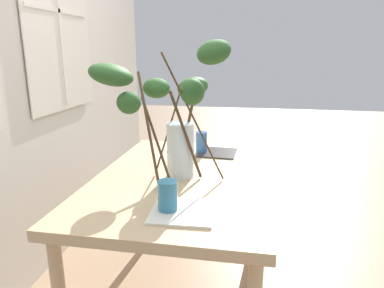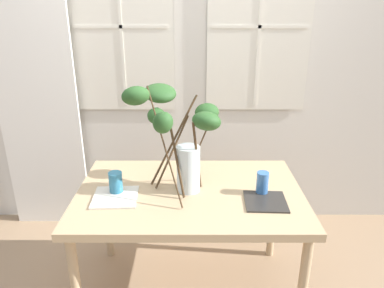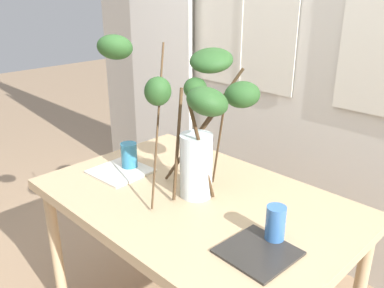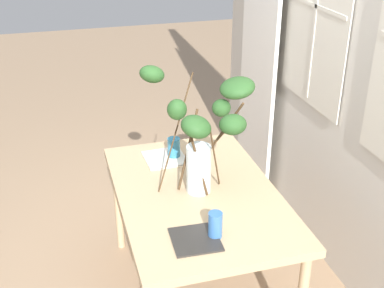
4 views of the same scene
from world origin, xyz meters
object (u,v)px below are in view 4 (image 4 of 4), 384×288
Objects in this scene: dining_table at (197,202)px; vase_with_branches at (205,127)px; drinking_glass_blue_right at (215,225)px; drinking_glass_blue_left at (174,148)px; plate_square_right at (195,239)px; plate_square_left at (165,158)px.

vase_with_branches is (-0.06, 0.06, 0.43)m from dining_table.
drinking_glass_blue_left is at bearing 179.60° from drinking_glass_blue_right.
drinking_glass_blue_right is (0.42, -0.03, 0.14)m from dining_table.
plate_square_right is at bearing -7.13° from drinking_glass_blue_left.
dining_table is at bearing 3.52° from drinking_glass_blue_left.
dining_table is at bearing -45.85° from vase_with_branches.
drinking_glass_blue_right is (0.48, -0.10, -0.29)m from vase_with_branches.
vase_with_branches is at bearing 22.35° from plate_square_left.
drinking_glass_blue_right is 0.54× the size of plate_square_left.
vase_with_branches is at bearing 13.73° from drinking_glass_blue_left.
plate_square_right is (0.00, -0.10, -0.06)m from drinking_glass_blue_right.
drinking_glass_blue_left is 0.57× the size of plate_square_right.
dining_table is 0.45m from plate_square_right.
plate_square_left is at bearing -176.37° from drinking_glass_blue_right.
drinking_glass_blue_left is 0.53× the size of plate_square_left.
dining_table is at bearing 162.60° from plate_square_right.
plate_square_left is at bearing -157.65° from vase_with_branches.
dining_table is 5.34× the size of plate_square_left.
vase_with_branches reaches higher than plate_square_left.
drinking_glass_blue_right is at bearing -0.40° from drinking_glass_blue_left.
plate_square_right is (0.48, -0.20, -0.36)m from vase_with_branches.
vase_with_branches is 0.48m from drinking_glass_blue_left.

